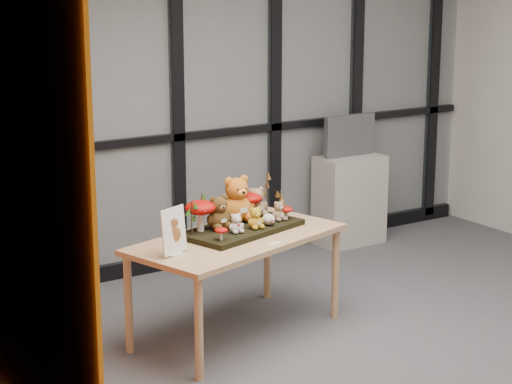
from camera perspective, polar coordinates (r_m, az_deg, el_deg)
floor at (r=5.82m, az=11.14°, el=-10.15°), size 5.00×5.00×0.00m
room_shell at (r=5.38m, az=11.95°, el=6.50°), size 5.00×5.00×5.00m
glass_partition at (r=7.36m, az=-1.77°, el=6.55°), size 4.90×0.06×2.78m
orange_panel at (r=4.39m, az=-14.99°, el=1.08°), size 0.02×2.00×2.40m
display_table at (r=5.90m, az=-1.19°, el=-3.38°), size 1.55×1.07×0.66m
diorama_tray at (r=5.99m, az=-0.89°, el=-2.28°), size 0.89×0.62×0.04m
bear_pooh_yellow at (r=6.06m, az=-1.21°, el=-0.27°), size 0.31×0.29×0.33m
bear_brown_medium at (r=5.90m, az=-2.31°, el=-1.14°), size 0.22×0.21×0.24m
bear_tan_back at (r=6.21m, az=0.01°, el=-0.51°), size 0.20×0.19×0.22m
bear_small_yellow at (r=5.91m, az=-0.04°, el=-1.52°), size 0.15×0.14×0.16m
bear_white_bow at (r=5.82m, az=-1.24°, el=-1.86°), size 0.13×0.12×0.14m
bear_beige_small at (r=6.11m, az=1.42°, el=-1.10°), size 0.13×0.13×0.15m
plush_cream_hedgehog at (r=6.00m, az=0.77°, el=-1.66°), size 0.08×0.07×0.08m
mushroom_back_left at (r=5.86m, az=-3.44°, el=-1.38°), size 0.20×0.20×0.22m
mushroom_back_right at (r=6.17m, az=-0.40°, el=-0.72°), size 0.17×0.17×0.19m
mushroom_front_left at (r=5.67m, az=-2.15°, el=-2.54°), size 0.08×0.08×0.09m
mushroom_front_right at (r=6.14m, az=1.89°, el=-1.26°), size 0.09×0.09×0.10m
sprig_green_far_left at (r=5.78m, az=-3.98°, el=-1.62°), size 0.05×0.05×0.21m
sprig_green_mid_left at (r=5.91m, az=-3.33°, el=-1.18°), size 0.05×0.05×0.23m
sprig_dry_far_right at (r=6.26m, az=0.68°, el=-0.05°), size 0.05×0.05×0.29m
sprig_dry_mid_right at (r=6.22m, az=1.52°, el=-0.69°), size 0.05×0.05×0.17m
sprig_green_centre at (r=6.01m, az=-2.53°, el=-1.23°), size 0.05×0.05×0.17m
sign_holder at (r=5.49m, az=-5.07°, el=-2.55°), size 0.20×0.11×0.29m
label_card at (r=5.74m, az=1.19°, el=-3.16°), size 0.08×0.03×0.00m
cabinet at (r=7.99m, az=5.77°, el=-0.49°), size 0.57×0.33×0.77m
monitor at (r=7.89m, az=5.78°, el=3.48°), size 0.50×0.05×0.35m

